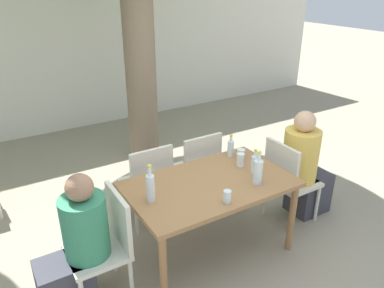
# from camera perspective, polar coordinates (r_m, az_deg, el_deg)

# --- Properties ---
(ground_plane) EXTENTS (30.00, 30.00, 0.00)m
(ground_plane) POSITION_cam_1_polar(r_m,az_deg,el_deg) (3.69, 2.51, -15.80)
(ground_plane) COLOR gray
(cafe_building_wall) EXTENTS (10.00, 0.08, 2.80)m
(cafe_building_wall) POSITION_cam_1_polar(r_m,az_deg,el_deg) (6.41, -17.02, 14.58)
(cafe_building_wall) COLOR silver
(cafe_building_wall) RESTS_ON ground_plane
(dining_table_front) EXTENTS (1.44, 0.87, 0.74)m
(dining_table_front) POSITION_cam_1_polar(r_m,az_deg,el_deg) (3.31, 2.71, -7.08)
(dining_table_front) COLOR #996B42
(dining_table_front) RESTS_ON ground_plane
(patio_chair_0) EXTENTS (0.44, 0.44, 0.90)m
(patio_chair_0) POSITION_cam_1_polar(r_m,az_deg,el_deg) (3.06, -12.85, -14.14)
(patio_chair_0) COLOR beige
(patio_chair_0) RESTS_ON ground_plane
(patio_chair_1) EXTENTS (0.44, 0.44, 0.90)m
(patio_chair_1) POSITION_cam_1_polar(r_m,az_deg,el_deg) (3.93, 14.36, -4.94)
(patio_chair_1) COLOR beige
(patio_chair_1) RESTS_ON ground_plane
(patio_chair_2) EXTENTS (0.44, 0.44, 0.90)m
(patio_chair_2) POSITION_cam_1_polar(r_m,az_deg,el_deg) (3.77, -6.70, -5.60)
(patio_chair_2) COLOR beige
(patio_chair_2) RESTS_ON ground_plane
(patio_chair_3) EXTENTS (0.44, 0.44, 0.90)m
(patio_chair_3) POSITION_cam_1_polar(r_m,az_deg,el_deg) (4.01, 0.79, -3.49)
(patio_chair_3) COLOR beige
(patio_chair_3) RESTS_ON ground_plane
(person_seated_0) EXTENTS (0.57, 0.34, 1.13)m
(person_seated_0) POSITION_cam_1_polar(r_m,az_deg,el_deg) (3.02, -17.28, -15.45)
(person_seated_0) COLOR #383842
(person_seated_0) RESTS_ON ground_plane
(person_seated_1) EXTENTS (0.58, 0.36, 1.19)m
(person_seated_1) POSITION_cam_1_polar(r_m,az_deg,el_deg) (4.07, 16.74, -3.72)
(person_seated_1) COLOR #383842
(person_seated_1) RESTS_ON ground_plane
(water_bottle_0) EXTENTS (0.08, 0.08, 0.30)m
(water_bottle_0) POSITION_cam_1_polar(r_m,az_deg,el_deg) (3.24, 10.01, -4.09)
(water_bottle_0) COLOR silver
(water_bottle_0) RESTS_ON dining_table_front
(water_bottle_1) EXTENTS (0.06, 0.06, 0.23)m
(water_bottle_1) POSITION_cam_1_polar(r_m,az_deg,el_deg) (3.42, 9.51, -3.01)
(water_bottle_1) COLOR silver
(water_bottle_1) RESTS_ON dining_table_front
(water_bottle_2) EXTENTS (0.06, 0.06, 0.23)m
(water_bottle_2) POSITION_cam_1_polar(r_m,az_deg,el_deg) (3.70, 5.91, -0.58)
(water_bottle_2) COLOR silver
(water_bottle_2) RESTS_ON dining_table_front
(water_bottle_3) EXTENTS (0.07, 0.07, 0.32)m
(water_bottle_3) POSITION_cam_1_polar(r_m,az_deg,el_deg) (2.96, -6.32, -6.62)
(water_bottle_3) COLOR silver
(water_bottle_3) RESTS_ON dining_table_front
(drinking_glass_0) EXTENTS (0.07, 0.07, 0.13)m
(drinking_glass_0) POSITION_cam_1_polar(r_m,az_deg,el_deg) (3.53, 7.40, -2.41)
(drinking_glass_0) COLOR white
(drinking_glass_0) RESTS_ON dining_table_front
(drinking_glass_1) EXTENTS (0.08, 0.08, 0.11)m
(drinking_glass_1) POSITION_cam_1_polar(r_m,az_deg,el_deg) (3.66, 7.45, -1.59)
(drinking_glass_1) COLOR silver
(drinking_glass_1) RESTS_ON dining_table_front
(drinking_glass_2) EXTENTS (0.06, 0.06, 0.11)m
(drinking_glass_2) POSITION_cam_1_polar(r_m,az_deg,el_deg) (2.98, 5.38, -7.98)
(drinking_glass_2) COLOR silver
(drinking_glass_2) RESTS_ON dining_table_front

